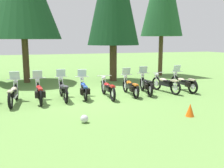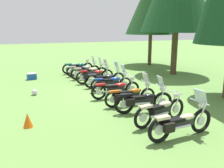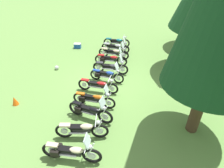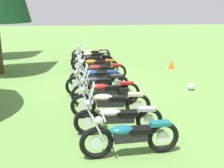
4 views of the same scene
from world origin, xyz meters
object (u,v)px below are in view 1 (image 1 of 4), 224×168
motorcycle_6 (108,88)px  motorcycle_7 (131,86)px  motorcycle_3 (39,92)px  motorcycle_10 (184,83)px  motorcycle_5 (84,89)px  motorcycle_4 (63,90)px  dropped_helmet (84,119)px  motorcycle_9 (165,84)px  motorcycle_2 (14,94)px  motorcycle_8 (146,85)px  traffic_cone (190,110)px

motorcycle_6 → motorcycle_7: 1.24m
motorcycle_3 → motorcycle_6: 3.25m
motorcycle_3 → motorcycle_10: 7.69m
motorcycle_5 → motorcycle_3: bearing=100.3°
motorcycle_4 → motorcycle_6: bearing=-97.8°
motorcycle_3 → dropped_helmet: motorcycle_3 is taller
motorcycle_9 → motorcycle_10: 1.12m
motorcycle_2 → motorcycle_9: (7.66, 0.06, 0.00)m
motorcycle_6 → dropped_helmet: size_ratio=8.51×
motorcycle_3 → dropped_helmet: size_ratio=8.30×
motorcycle_7 → motorcycle_8: 0.93m
motorcycle_2 → traffic_cone: size_ratio=4.90×
motorcycle_2 → motorcycle_4: size_ratio=1.00×
traffic_cone → motorcycle_3: bearing=141.8°
motorcycle_9 → motorcycle_10: size_ratio=0.96×
motorcycle_10 → motorcycle_6: bearing=88.5°
motorcycle_5 → motorcycle_6: size_ratio=0.92×
motorcycle_3 → traffic_cone: motorcycle_3 is taller
motorcycle_7 → motorcycle_9: bearing=-84.3°
motorcycle_2 → motorcycle_4: (2.20, 0.19, -0.00)m
motorcycle_7 → dropped_helmet: size_ratio=8.17×
motorcycle_4 → traffic_cone: bearing=-136.5°
motorcycle_7 → motorcycle_4: bearing=89.1°
dropped_helmet → motorcycle_9: bearing=34.2°
motorcycle_3 → motorcycle_4: size_ratio=0.98×
motorcycle_3 → motorcycle_7: bearing=-91.0°
motorcycle_7 → motorcycle_8: (0.93, 0.08, 0.02)m
motorcycle_2 → motorcycle_5: (3.18, 0.11, -0.01)m
motorcycle_6 → traffic_cone: size_ratio=4.93×
dropped_helmet → motorcycle_5: bearing=77.5°
motorcycle_2 → motorcycle_7: motorcycle_2 is taller
motorcycle_10 → motorcycle_5: bearing=86.0°
traffic_cone → motorcycle_2: bearing=146.8°
motorcycle_8 → motorcycle_10: 2.27m
motorcycle_3 → motorcycle_9: size_ratio=1.03×
motorcycle_6 → motorcycle_2: bearing=91.2°
motorcycle_2 → motorcycle_7: size_ratio=1.04×
motorcycle_3 → traffic_cone: (5.15, -4.05, -0.25)m
motorcycle_9 → dropped_helmet: (-5.29, -3.59, -0.34)m
motorcycle_6 → motorcycle_10: 4.44m
motorcycle_6 → motorcycle_4: bearing=84.6°
motorcycle_10 → motorcycle_8: bearing=85.7°
dropped_helmet → motorcycle_7: bearing=47.4°
motorcycle_3 → motorcycle_5: (2.09, 0.16, -0.02)m
motorcycle_6 → motorcycle_9: size_ratio=1.06×
motorcycle_3 → motorcycle_4: (1.11, 0.24, -0.01)m
motorcycle_4 → motorcycle_10: motorcycle_10 is taller
motorcycle_5 → motorcycle_6: motorcycle_5 is taller
motorcycle_3 → motorcycle_5: bearing=-86.8°
motorcycle_3 → motorcycle_9: (6.57, 0.10, -0.01)m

